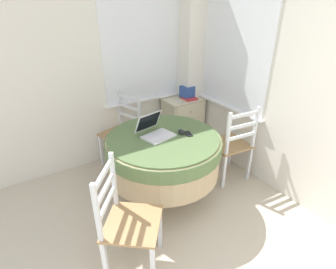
% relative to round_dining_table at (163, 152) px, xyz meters
% --- Properties ---
extents(corner_room_shell, '(4.29, 4.98, 2.55)m').
position_rel_round_dining_table_xyz_m(corner_room_shell, '(0.35, -0.01, 0.69)').
color(corner_room_shell, white).
rests_on(corner_room_shell, ground_plane).
extents(round_dining_table, '(1.20, 1.20, 0.77)m').
position_rel_round_dining_table_xyz_m(round_dining_table, '(0.00, 0.00, 0.00)').
color(round_dining_table, '#4C3D2D').
rests_on(round_dining_table, ground_plane).
extents(laptop, '(0.37, 0.38, 0.22)m').
position_rel_round_dining_table_xyz_m(laptop, '(-0.06, 0.07, 0.23)').
color(laptop, silver).
rests_on(laptop, round_dining_table).
extents(computer_mouse, '(0.06, 0.09, 0.05)m').
position_rel_round_dining_table_xyz_m(computer_mouse, '(0.20, -0.04, 0.21)').
color(computer_mouse, black).
rests_on(computer_mouse, round_dining_table).
extents(cell_phone, '(0.09, 0.13, 0.01)m').
position_rel_round_dining_table_xyz_m(cell_phone, '(0.25, -0.09, 0.19)').
color(cell_phone, black).
rests_on(cell_phone, round_dining_table).
extents(dining_chair_near_back_window, '(0.54, 0.55, 0.97)m').
position_rel_round_dining_table_xyz_m(dining_chair_near_back_window, '(-0.09, 0.90, -0.12)').
color(dining_chair_near_back_window, '#A87F51').
rests_on(dining_chair_near_back_window, ground_plane).
extents(dining_chair_near_right_window, '(0.47, 0.46, 0.97)m').
position_rel_round_dining_table_xyz_m(dining_chair_near_right_window, '(0.89, -0.12, -0.12)').
color(dining_chair_near_right_window, '#A87F51').
rests_on(dining_chair_near_right_window, ground_plane).
extents(dining_chair_camera_near, '(0.60, 0.61, 0.97)m').
position_rel_round_dining_table_xyz_m(dining_chair_camera_near, '(-0.69, -0.59, -0.12)').
color(dining_chair_camera_near, '#A87F51').
rests_on(dining_chair_camera_near, ground_plane).
extents(corner_cabinet, '(0.56, 0.40, 0.75)m').
position_rel_round_dining_table_xyz_m(corner_cabinet, '(0.89, 0.91, -0.21)').
color(corner_cabinet, beige).
rests_on(corner_cabinet, ground_plane).
extents(storage_box, '(0.17, 0.17, 0.17)m').
position_rel_round_dining_table_xyz_m(storage_box, '(0.95, 0.91, 0.25)').
color(storage_box, '#2D4C93').
rests_on(storage_box, corner_cabinet).
extents(book_on_cabinet, '(0.18, 0.19, 0.02)m').
position_rel_round_dining_table_xyz_m(book_on_cabinet, '(0.94, 0.84, 0.17)').
color(book_on_cabinet, '#BC3338').
rests_on(book_on_cabinet, corner_cabinet).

